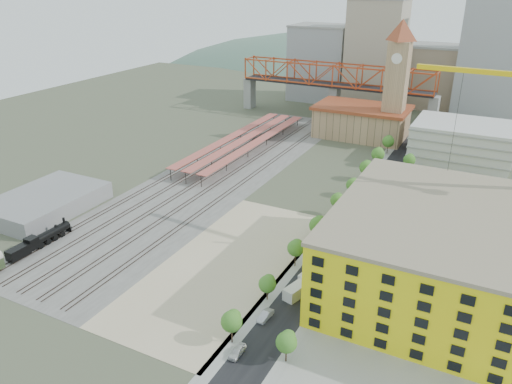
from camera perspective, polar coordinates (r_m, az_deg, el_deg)
The scene contains 31 objects.
ground at distance 142.96m, azimuth 4.52°, elevation -2.64°, with size 400.00×400.00×0.00m, color #474C38.
ballast_strip at distance 172.25m, azimuth -4.27°, elevation 2.09°, with size 36.00×165.00×0.06m, color #605E59.
dirt_lot at distance 119.75m, azimuth -3.23°, elevation -8.19°, with size 28.00×67.00×0.06m, color tan.
street_asphalt at distance 151.45m, azimuth 12.33°, elevation -1.56°, with size 12.00×170.00×0.06m, color black.
sidewalk_west at distance 152.72m, azimuth 10.35°, elevation -1.17°, with size 3.00×170.00×0.04m, color gray.
sidewalk_east at distance 150.38m, azimuth 14.34°, elevation -1.96°, with size 3.00×170.00×0.04m, color gray.
construction_pad at distance 117.32m, azimuth 21.47°, elevation -10.76°, with size 50.00×90.00×0.06m, color gray.
rail_tracks at distance 173.09m, azimuth -4.78°, elevation 2.22°, with size 26.56×160.00×0.18m.
platform_canopies at distance 195.72m, azimuth -1.40°, elevation 6.05°, with size 16.00×80.00×4.12m.
station_hall at distance 215.33m, azimuth 11.95°, elevation 7.93°, with size 38.00×24.00×13.10m.
clock_tower at distance 205.79m, azimuth 15.88°, elevation 13.15°, with size 12.00×12.00×52.00m.
parking_garage at distance 197.40m, azimuth 22.49°, elevation 5.30°, with size 34.00×26.00×14.00m, color silver.
truss_bridge at distance 239.66m, azimuth 9.07°, elevation 12.72°, with size 94.00×9.60×25.60m.
construction_building at distance 112.68m, azimuth 20.67°, elevation -6.51°, with size 44.60×50.60×18.80m.
warehouse at distance 156.90m, azimuth -22.95°, elevation -1.07°, with size 22.00×32.00×5.00m, color gray.
street_trees at distance 142.70m, azimuth 11.24°, elevation -3.10°, with size 15.40×124.40×8.00m.
skyline at distance 267.39m, azimuth 18.58°, elevation 13.79°, with size 133.00×46.00×60.00m.
distant_hills at distance 404.84m, azimuth 24.84°, elevation 0.72°, with size 647.00×264.00×227.00m.
locomotive at distance 137.10m, azimuth -23.28°, elevation -5.01°, with size 2.56×19.76×4.94m.
site_trailer_a at distance 109.51m, azimuth 5.24°, elevation -10.79°, with size 2.63×9.98×2.73m, color silver.
site_trailer_b at distance 114.68m, azimuth 6.48°, elevation -9.21°, with size 2.30×8.74×2.39m, color silver.
site_trailer_c at distance 124.66m, azimuth 8.55°, elevation -6.37°, with size 2.51×9.53×2.61m, color silver.
site_trailer_d at distance 129.93m, azimuth 9.47°, elevation -5.12°, with size 2.51×9.53×2.61m, color silver.
car_0 at distance 94.32m, azimuth -2.16°, elevation -17.76°, with size 1.79×4.44×1.51m, color silver.
car_1 at distance 102.19m, azimuth 1.08°, elevation -13.97°, with size 1.59×4.56×1.50m, color #ACACB1.
car_2 at distance 131.20m, azimuth 8.23°, elevation -5.05°, with size 2.19×4.75×1.32m, color black.
car_3 at distance 143.15m, azimuth 10.12°, elevation -2.58°, with size 2.13×5.24×1.52m, color navy.
car_4 at distance 112.66m, azimuth 7.57°, elevation -10.23°, with size 1.68×4.17×1.42m, color silver.
car_5 at distance 134.38m, azimuth 11.44°, elevation -4.53°, with size 1.55×4.45×1.47m, color gray.
car_6 at distance 147.71m, azimuth 13.14°, elevation -1.97°, with size 2.68×5.80×1.61m, color black.
car_7 at distance 171.19m, azimuth 15.39°, elevation 1.41°, with size 2.24×5.52×1.60m, color navy.
Camera 1 is at (48.23, -118.87, 63.10)m, focal length 35.00 mm.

